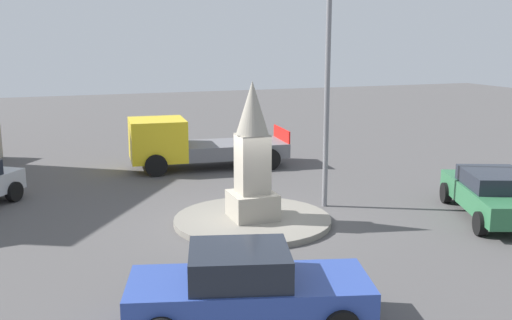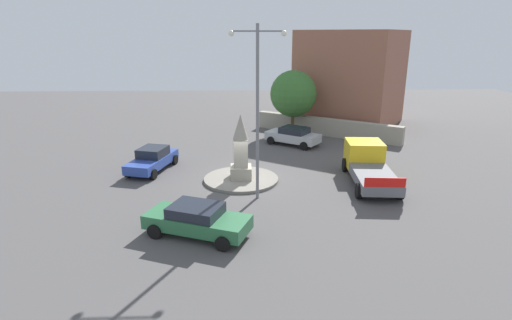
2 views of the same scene
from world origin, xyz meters
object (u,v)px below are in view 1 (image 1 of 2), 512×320
at_px(car_green_near_island, 494,193).
at_px(car_blue_passing, 247,287).
at_px(streetlamp, 329,33).
at_px(truck_yellow_parked_left, 191,144).
at_px(monument, 252,158).

xyz_separation_m(car_green_near_island, car_blue_passing, (-3.73, 8.80, 0.01)).
height_order(streetlamp, car_blue_passing, streetlamp).
distance_m(streetlamp, car_green_near_island, 6.63).
bearing_deg(car_green_near_island, truck_yellow_parked_left, 35.06).
bearing_deg(monument, streetlamp, -72.13).
xyz_separation_m(streetlamp, truck_yellow_parked_left, (6.66, 2.58, -4.26)).
distance_m(streetlamp, truck_yellow_parked_left, 8.32).
xyz_separation_m(monument, car_green_near_island, (-1.89, -6.69, -1.14)).
relative_size(monument, streetlamp, 0.44).
relative_size(car_blue_passing, truck_yellow_parked_left, 0.73).
distance_m(monument, car_green_near_island, 7.04).
distance_m(car_green_near_island, truck_yellow_parked_left, 11.50).
height_order(car_green_near_island, car_blue_passing, car_blue_passing).
relative_size(car_green_near_island, car_blue_passing, 1.04).
height_order(monument, truck_yellow_parked_left, monument).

